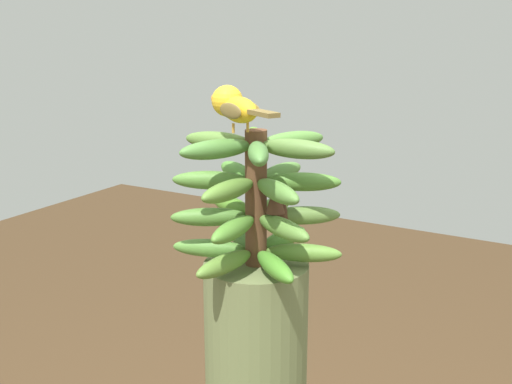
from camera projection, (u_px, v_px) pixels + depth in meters
The scene contains 2 objects.
banana_bunch at pixel (257, 199), 1.18m from camera, with size 0.32×0.33×0.26m.
perched_bird at pixel (234, 106), 1.12m from camera, with size 0.19×0.12×0.08m.
Camera 1 is at (-0.57, 0.99, 1.62)m, focal length 43.68 mm.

